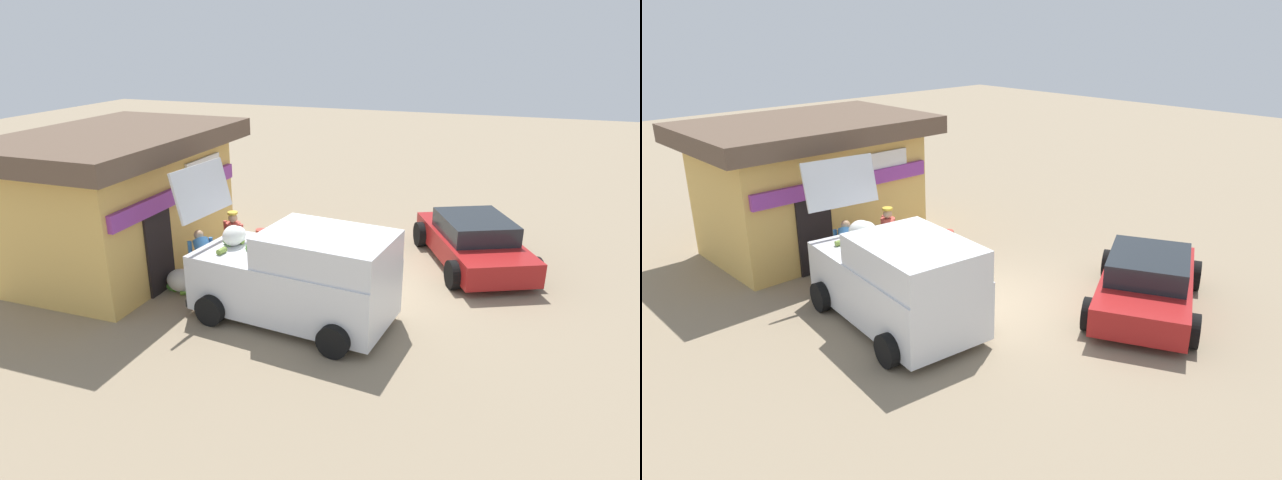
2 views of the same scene
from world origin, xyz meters
TOP-DOWN VIEW (x-y plane):
  - ground_plane at (0.00, 0.00)m, footprint 60.00×60.00m
  - storefront_bar at (-1.08, 5.53)m, footprint 5.92×4.02m
  - delivery_van at (-2.19, 0.54)m, footprint 2.56×4.42m
  - parked_sedan at (1.98, -2.49)m, footprint 4.38×3.41m
  - vendor_standing at (-0.73, 2.76)m, footprint 0.40×0.56m
  - customer_bending at (-1.84, 2.90)m, footprint 0.67×0.70m
  - unloaded_banana_pile at (-1.85, 3.52)m, footprint 0.76×0.99m
  - paint_bucket at (1.58, 3.19)m, footprint 0.29×0.29m

SIDE VIEW (x-z plane):
  - ground_plane at x=0.00m, z-range 0.00..0.00m
  - paint_bucket at x=1.58m, z-range 0.00..0.37m
  - unloaded_banana_pile at x=-1.85m, z-range -0.02..0.48m
  - parked_sedan at x=1.98m, z-range -0.03..1.19m
  - customer_bending at x=-1.84m, z-range 0.14..1.58m
  - vendor_standing at x=-0.73m, z-range 0.11..1.73m
  - delivery_van at x=-2.19m, z-range -0.52..2.44m
  - storefront_bar at x=-1.08m, z-range 0.09..3.46m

